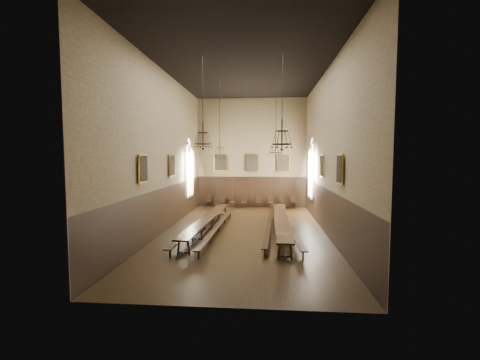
# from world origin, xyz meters

# --- Properties ---
(floor) EXTENTS (9.00, 18.00, 0.02)m
(floor) POSITION_xyz_m (0.00, 0.00, -0.01)
(floor) COLOR black
(floor) RESTS_ON ground
(ceiling) EXTENTS (9.00, 18.00, 0.02)m
(ceiling) POSITION_xyz_m (0.00, 0.00, 9.01)
(ceiling) COLOR black
(ceiling) RESTS_ON ground
(wall_back) EXTENTS (9.00, 0.02, 9.00)m
(wall_back) POSITION_xyz_m (0.00, 9.01, 4.50)
(wall_back) COLOR #8C7856
(wall_back) RESTS_ON ground
(wall_front) EXTENTS (9.00, 0.02, 9.00)m
(wall_front) POSITION_xyz_m (0.00, -9.01, 4.50)
(wall_front) COLOR #8C7856
(wall_front) RESTS_ON ground
(wall_left) EXTENTS (0.02, 18.00, 9.00)m
(wall_left) POSITION_xyz_m (-4.51, 0.00, 4.50)
(wall_left) COLOR #8C7856
(wall_left) RESTS_ON ground
(wall_right) EXTENTS (0.02, 18.00, 9.00)m
(wall_right) POSITION_xyz_m (4.51, 0.00, 4.50)
(wall_right) COLOR #8C7856
(wall_right) RESTS_ON ground
(wainscot_panelling) EXTENTS (9.00, 18.00, 2.50)m
(wainscot_panelling) POSITION_xyz_m (0.00, 0.00, 1.25)
(wainscot_panelling) COLOR black
(wainscot_panelling) RESTS_ON floor
(table_left) EXTENTS (1.19, 10.04, 0.78)m
(table_left) POSITION_xyz_m (-2.09, 0.13, 0.39)
(table_left) COLOR black
(table_left) RESTS_ON floor
(table_right) EXTENTS (0.87, 10.49, 0.82)m
(table_right) POSITION_xyz_m (2.06, 0.11, 0.41)
(table_right) COLOR black
(table_right) RESTS_ON floor
(bench_left_outer) EXTENTS (0.74, 10.71, 0.48)m
(bench_left_outer) POSITION_xyz_m (-2.60, 0.14, 0.31)
(bench_left_outer) COLOR black
(bench_left_outer) RESTS_ON floor
(bench_left_inner) EXTENTS (0.57, 10.28, 0.46)m
(bench_left_inner) POSITION_xyz_m (-1.44, -0.10, 0.29)
(bench_left_inner) COLOR black
(bench_left_inner) RESTS_ON floor
(bench_right_inner) EXTENTS (0.74, 9.16, 0.41)m
(bench_right_inner) POSITION_xyz_m (1.38, -0.02, 0.26)
(bench_right_inner) COLOR black
(bench_right_inner) RESTS_ON floor
(bench_right_outer) EXTENTS (0.92, 10.28, 0.46)m
(bench_right_outer) POSITION_xyz_m (2.46, 0.18, 0.29)
(bench_right_outer) COLOR black
(bench_right_outer) RESTS_ON floor
(chair_0) EXTENTS (0.50, 0.50, 1.00)m
(chair_0) POSITION_xyz_m (-3.59, 8.62, 0.30)
(chair_0) COLOR black
(chair_0) RESTS_ON floor
(chair_1) EXTENTS (0.43, 0.43, 0.92)m
(chair_1) POSITION_xyz_m (-2.40, 8.48, 0.28)
(chair_1) COLOR black
(chair_1) RESTS_ON floor
(chair_2) EXTENTS (0.50, 0.50, 0.97)m
(chair_2) POSITION_xyz_m (-1.62, 8.50, 0.29)
(chair_2) COLOR black
(chair_2) RESTS_ON floor
(chair_3) EXTENTS (0.42, 0.42, 0.86)m
(chair_3) POSITION_xyz_m (-0.61, 8.59, 0.26)
(chair_3) COLOR black
(chair_3) RESTS_ON floor
(chair_4) EXTENTS (0.41, 0.41, 0.91)m
(chair_4) POSITION_xyz_m (0.61, 8.48, 0.27)
(chair_4) COLOR black
(chair_4) RESTS_ON floor
(chair_5) EXTENTS (0.49, 0.49, 0.95)m
(chair_5) POSITION_xyz_m (1.55, 8.56, 0.29)
(chair_5) COLOR black
(chair_5) RESTS_ON floor
(chair_6) EXTENTS (0.47, 0.47, 0.97)m
(chair_6) POSITION_xyz_m (2.48, 8.48, 0.29)
(chair_6) COLOR black
(chair_6) RESTS_ON floor
(chair_7) EXTENTS (0.52, 0.52, 1.00)m
(chair_7) POSITION_xyz_m (3.47, 8.61, 0.30)
(chair_7) COLOR black
(chair_7) RESTS_ON floor
(chandelier_back_left) EXTENTS (0.75, 0.75, 4.80)m
(chandelier_back_left) POSITION_xyz_m (-1.79, 2.96, 4.71)
(chandelier_back_left) COLOR black
(chandelier_back_left) RESTS_ON ceiling
(chandelier_back_right) EXTENTS (0.79, 0.79, 4.66)m
(chandelier_back_right) POSITION_xyz_m (1.80, 2.75, 4.81)
(chandelier_back_right) COLOR black
(chandelier_back_right) RESTS_ON ceiling
(chandelier_front_left) EXTENTS (0.84, 0.84, 4.30)m
(chandelier_front_left) POSITION_xyz_m (-1.84, -2.29, 5.13)
(chandelier_front_left) COLOR black
(chandelier_front_left) RESTS_ON ceiling
(chandelier_front_right) EXTENTS (0.95, 0.95, 4.35)m
(chandelier_front_right) POSITION_xyz_m (1.94, -2.38, 5.09)
(chandelier_front_right) COLOR black
(chandelier_front_right) RESTS_ON ceiling
(portrait_back_0) EXTENTS (1.10, 0.12, 1.40)m
(portrait_back_0) POSITION_xyz_m (-2.60, 8.88, 3.70)
(portrait_back_0) COLOR gold
(portrait_back_0) RESTS_ON wall_back
(portrait_back_1) EXTENTS (1.10, 0.12, 1.40)m
(portrait_back_1) POSITION_xyz_m (0.00, 8.88, 3.70)
(portrait_back_1) COLOR gold
(portrait_back_1) RESTS_ON wall_back
(portrait_back_2) EXTENTS (1.10, 0.12, 1.40)m
(portrait_back_2) POSITION_xyz_m (2.60, 8.88, 3.70)
(portrait_back_2) COLOR gold
(portrait_back_2) RESTS_ON wall_back
(portrait_left_0) EXTENTS (0.12, 1.00, 1.30)m
(portrait_left_0) POSITION_xyz_m (-4.38, 1.00, 3.70)
(portrait_left_0) COLOR gold
(portrait_left_0) RESTS_ON wall_left
(portrait_left_1) EXTENTS (0.12, 1.00, 1.30)m
(portrait_left_1) POSITION_xyz_m (-4.38, -3.50, 3.70)
(portrait_left_1) COLOR gold
(portrait_left_1) RESTS_ON wall_left
(portrait_right_0) EXTENTS (0.12, 1.00, 1.30)m
(portrait_right_0) POSITION_xyz_m (4.38, 1.00, 3.70)
(portrait_right_0) COLOR gold
(portrait_right_0) RESTS_ON wall_right
(portrait_right_1) EXTENTS (0.12, 1.00, 1.30)m
(portrait_right_1) POSITION_xyz_m (4.38, -3.50, 3.70)
(portrait_right_1) COLOR gold
(portrait_right_1) RESTS_ON wall_right
(window_right) EXTENTS (0.20, 2.20, 4.60)m
(window_right) POSITION_xyz_m (4.43, 5.50, 3.40)
(window_right) COLOR white
(window_right) RESTS_ON wall_right
(window_left) EXTENTS (0.20, 2.20, 4.60)m
(window_left) POSITION_xyz_m (-4.43, 5.50, 3.40)
(window_left) COLOR white
(window_left) RESTS_ON wall_left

